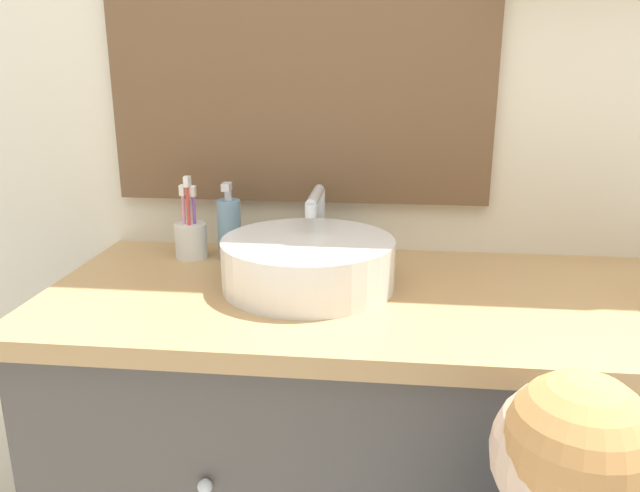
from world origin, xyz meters
name	(u,v)px	position (x,y,z in m)	size (l,w,h in m)	color
wall_back	(408,49)	(0.02, 0.62, 1.29)	(3.20, 0.18, 2.50)	beige
vanity_counter	(385,490)	(0.00, 0.33, 0.43)	(1.28, 0.54, 0.86)	#4C4742
sink_basin	(309,261)	(-0.16, 0.35, 0.91)	(0.32, 0.38, 0.16)	white
toothbrush_holder	(191,237)	(-0.43, 0.50, 0.90)	(0.07, 0.07, 0.18)	silver
soap_dispenser	(229,228)	(-0.35, 0.50, 0.92)	(0.05, 0.05, 0.16)	#6B93B2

